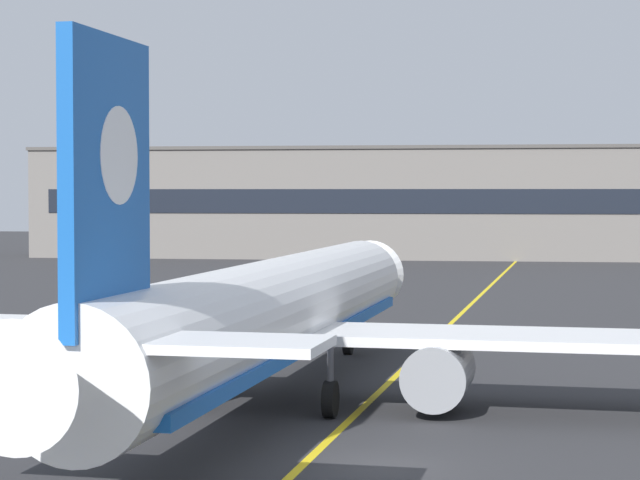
# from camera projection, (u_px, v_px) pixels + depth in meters

# --- Properties ---
(ground_plane) EXTENTS (400.00, 400.00, 0.00)m
(ground_plane) POSITION_uv_depth(u_px,v_px,m) (384.00, 467.00, 35.08)
(ground_plane) COLOR #2D2D30
(taxiway_centreline) EXTENTS (14.33, 179.48, 0.01)m
(taxiway_centreline) POSITION_uv_depth(u_px,v_px,m) (433.00, 341.00, 64.77)
(taxiway_centreline) COLOR yellow
(taxiway_centreline) RESTS_ON ground
(airliner_foreground) EXTENTS (32.28, 41.53, 11.65)m
(airliner_foreground) POSITION_uv_depth(u_px,v_px,m) (272.00, 315.00, 44.97)
(airliner_foreground) COLOR white
(airliner_foreground) RESTS_ON ground
(terminal_building) EXTENTS (127.66, 12.40, 13.26)m
(terminal_building) POSITION_uv_depth(u_px,v_px,m) (565.00, 203.00, 143.88)
(terminal_building) COLOR slate
(terminal_building) RESTS_ON ground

